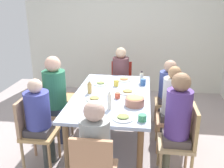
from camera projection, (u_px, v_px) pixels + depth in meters
ground_plane at (112, 143)px, 3.69m from camera, size 5.57×5.57×0.00m
wall_left at (126, 33)px, 5.50m from camera, size 0.12×4.49×2.60m
dining_table at (112, 100)px, 3.46m from camera, size 1.80×1.04×0.78m
person_0 at (95, 147)px, 2.35m from camera, size 0.30×0.30×1.18m
chair_1 at (121, 83)px, 4.72m from camera, size 0.40×0.40×0.90m
person_1 at (121, 74)px, 4.57m from camera, size 0.30×0.30×1.20m
chair_2 at (177, 115)px, 3.41m from camera, size 0.40×0.40×0.90m
person_2 at (171, 102)px, 3.36m from camera, size 0.30×0.30×1.20m
chair_3 at (183, 139)px, 2.85m from camera, size 0.40×0.40×0.90m
person_3 at (177, 118)px, 2.78m from camera, size 0.30×0.30×1.29m
chair_4 at (51, 108)px, 3.63m from camera, size 0.40×0.40×0.90m
person_4 at (55, 92)px, 3.54m from camera, size 0.32×0.32×1.29m
chair_5 at (173, 99)px, 3.97m from camera, size 0.40×0.40×0.90m
person_5 at (168, 88)px, 3.93m from camera, size 0.30×0.30×1.14m
chair_6 at (64, 94)px, 4.20m from camera, size 0.40×0.40×0.90m
chair_7 at (33, 128)px, 3.07m from camera, size 0.40×0.40×0.90m
person_7 at (39, 116)px, 3.00m from camera, size 0.30×0.30×1.15m
plate_0 at (124, 79)px, 4.03m from camera, size 0.24×0.24×0.04m
plate_1 at (94, 99)px, 3.25m from camera, size 0.22×0.22×0.04m
plate_2 at (128, 92)px, 3.49m from camera, size 0.25×0.25×0.04m
plate_3 at (123, 117)px, 2.74m from camera, size 0.24×0.24×0.04m
plate_4 at (101, 83)px, 3.84m from camera, size 0.22×0.22×0.04m
bowl_0 at (135, 101)px, 3.07m from camera, size 0.24×0.24×0.12m
cup_0 at (143, 82)px, 3.78m from camera, size 0.11×0.08×0.10m
cup_1 at (142, 118)px, 2.68m from camera, size 0.12×0.09×0.07m
cup_2 at (116, 83)px, 3.74m from camera, size 0.11×0.07×0.09m
cup_3 at (117, 96)px, 3.29m from camera, size 0.11×0.07×0.07m
bottle_0 at (90, 87)px, 3.45m from camera, size 0.06×0.06×0.18m
bottle_1 at (141, 78)px, 3.87m from camera, size 0.06×0.06×0.19m
bottle_2 at (109, 101)px, 2.94m from camera, size 0.05×0.05×0.23m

